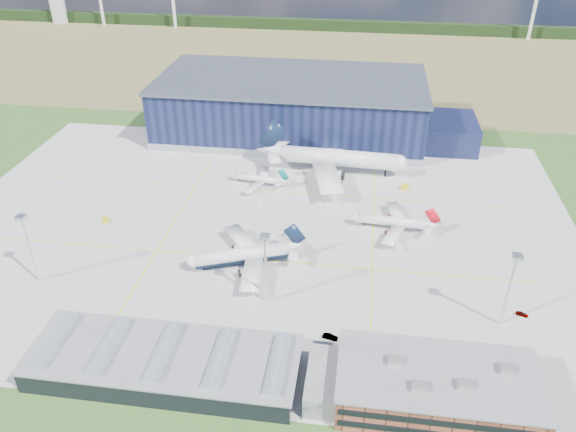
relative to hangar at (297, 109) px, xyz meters
The scene contains 22 objects.
ground 95.56m from the hangar, 91.70° to the right, with size 600.00×600.00×0.00m, color #2A4E1D.
apron 85.64m from the hangar, 91.90° to the right, with size 220.00×160.00×0.08m.
farmland 125.76m from the hangar, 91.29° to the left, with size 600.00×220.00×0.01m, color olive.
treeline 205.36m from the hangar, 90.78° to the left, with size 600.00×8.00×8.00m, color black.
hangar is the anchor object (origin of this frame).
ops_building 163.51m from the hangar, 71.37° to the right, with size 46.00×23.00×10.90m.
glass_concourse 155.28m from the hangar, 93.42° to the right, with size 78.00×23.00×8.60m.
light_mast_west 139.77m from the hangar, 116.71° to the right, with size 2.60×2.60×23.00m.
light_mast_center 125.07m from the hangar, 86.70° to the right, with size 2.60×2.60×23.00m.
light_mast_east 144.23m from the hangar, 59.95° to the right, with size 2.60×2.60×23.00m.
airliner_navy 108.47m from the hangar, 91.78° to the right, with size 38.52×37.69×12.56m, color white, non-canonical shape.
airliner_red 91.74m from the hangar, 61.83° to the right, with size 30.62×29.96×9.99m, color white, non-canonical shape.
airliner_widebody 45.44m from the hangar, 61.22° to the right, with size 62.25×60.89×20.30m, color white, non-canonical shape.
airliner_regional 56.03m from the hangar, 99.18° to the right, with size 24.84×24.30×8.10m, color white, non-canonical shape.
gse_tug_a 106.91m from the hangar, 122.38° to the right, with size 1.97×3.23×1.35m, color yellow.
gse_cart_a 70.24m from the hangar, 94.02° to the right, with size 2.00×3.00×1.30m, color silver.
gse_van_b 103.53m from the hangar, 64.37° to the right, with size 2.29×5.00×2.29m, color silver.
gse_tug_c 70.94m from the hangar, 45.55° to the right, with size 2.17×3.47×1.52m, color yellow.
gse_cart_b 71.23m from the hangar, 75.68° to the right, with size 1.93×2.89×1.25m, color silver.
gse_van_c 151.18m from the hangar, 69.01° to the right, with size 2.34×4.88×2.34m, color silver.
car_a 144.48m from the hangar, 56.84° to the right, with size 1.35×3.37×1.15m, color #99999E.
car_b 140.28m from the hangar, 79.07° to the right, with size 1.43×4.11×1.35m, color #99999E.
Camera 1 is at (33.80, -152.82, 105.35)m, focal length 35.00 mm.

